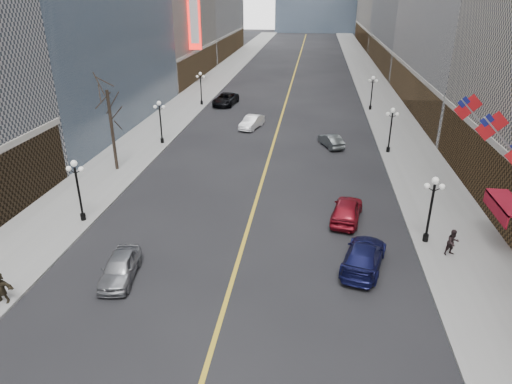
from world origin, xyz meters
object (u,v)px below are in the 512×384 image
(streetlamp_east_1, at_px, (432,203))
(streetlamp_east_2, at_px, (391,125))
(streetlamp_east_3, at_px, (372,89))
(streetlamp_west_2, at_px, (160,118))
(streetlamp_west_3, at_px, (201,85))
(car_sb_far, at_px, (331,141))
(streetlamp_west_1, at_px, (78,184))
(car_nb_mid, at_px, (252,122))
(car_nb_far, at_px, (226,99))
(car_sb_mid, at_px, (347,210))
(car_sb_near, at_px, (364,256))
(car_nb_near, at_px, (120,267))

(streetlamp_east_1, height_order, streetlamp_east_2, same)
(streetlamp_east_2, bearing_deg, streetlamp_east_1, -90.00)
(streetlamp_east_1, xyz_separation_m, streetlamp_east_3, (0.00, 36.00, 0.00))
(streetlamp_west_2, xyz_separation_m, streetlamp_west_3, (0.00, 18.00, 0.00))
(streetlamp_east_2, relative_size, car_sb_far, 1.11)
(streetlamp_west_1, bearing_deg, car_nb_mid, 71.02)
(streetlamp_east_3, relative_size, car_nb_far, 0.77)
(streetlamp_west_3, relative_size, car_nb_mid, 1.00)
(streetlamp_east_2, relative_size, streetlamp_east_3, 1.00)
(car_sb_mid, xyz_separation_m, car_sb_far, (-0.74, 16.75, -0.16))
(streetlamp_west_2, relative_size, car_sb_mid, 0.93)
(streetlamp_east_3, bearing_deg, streetlamp_east_2, -90.00)
(streetlamp_west_2, xyz_separation_m, car_sb_near, (19.32, -21.39, -2.13))
(streetlamp_west_2, xyz_separation_m, car_nb_mid, (8.68, 7.24, -2.16))
(streetlamp_east_3, height_order, car_nb_near, streetlamp_east_3)
(streetlamp_east_2, height_order, car_nb_near, streetlamp_east_2)
(car_nb_mid, xyz_separation_m, car_sb_mid, (9.95, -22.60, 0.08))
(streetlamp_east_2, height_order, streetlamp_east_3, same)
(streetlamp_west_2, distance_m, car_sb_near, 28.90)
(streetlamp_west_3, bearing_deg, car_nb_near, -82.71)
(car_nb_near, distance_m, car_nb_far, 43.11)
(streetlamp_east_3, bearing_deg, streetlamp_west_1, -123.25)
(streetlamp_east_1, xyz_separation_m, car_nb_mid, (-14.92, 25.24, -2.16))
(car_sb_near, bearing_deg, car_sb_far, -72.08)
(streetlamp_east_1, bearing_deg, car_sb_far, 106.38)
(car_sb_far, bearing_deg, car_nb_mid, -54.92)
(streetlamp_west_3, distance_m, car_sb_far, 24.52)
(streetlamp_east_3, distance_m, car_nb_near, 46.13)
(car_nb_far, xyz_separation_m, car_sb_near, (15.98, -40.10, -0.04))
(streetlamp_east_3, relative_size, car_nb_mid, 1.00)
(streetlamp_west_3, relative_size, car_nb_far, 0.77)
(streetlamp_east_3, distance_m, car_nb_mid, 18.52)
(streetlamp_west_2, height_order, streetlamp_west_3, same)
(car_nb_mid, distance_m, car_sb_mid, 24.70)
(streetlamp_east_3, bearing_deg, car_nb_mid, -144.21)
(streetlamp_west_1, bearing_deg, streetlamp_west_3, 90.00)
(streetlamp_east_2, bearing_deg, streetlamp_west_2, 180.00)
(streetlamp_west_3, height_order, car_nb_near, streetlamp_west_3)
(streetlamp_west_2, distance_m, car_nb_mid, 11.51)
(streetlamp_east_2, relative_size, car_sb_near, 0.85)
(streetlamp_west_2, distance_m, car_sb_far, 18.09)
(streetlamp_east_1, xyz_separation_m, car_sb_far, (-5.70, 19.39, -2.23))
(car_sb_mid, bearing_deg, car_sb_near, 106.79)
(streetlamp_west_3, distance_m, car_sb_mid, 38.27)
(streetlamp_east_1, distance_m, car_sb_mid, 5.99)
(streetlamp_east_3, bearing_deg, car_nb_far, 177.99)
(streetlamp_east_3, height_order, car_nb_mid, streetlamp_east_3)
(car_nb_far, height_order, car_sb_near, car_nb_far)
(streetlamp_east_1, height_order, car_sb_near, streetlamp_east_1)
(car_nb_far, bearing_deg, car_nb_mid, -59.27)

